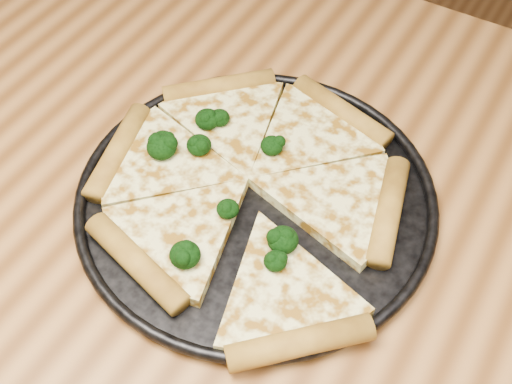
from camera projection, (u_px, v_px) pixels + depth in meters
The scene contains 4 objects.
dining_table at pixel (208, 296), 0.69m from camera, with size 1.20×0.90×0.75m.
pizza_pan at pixel (256, 198), 0.64m from camera, with size 0.34×0.34×0.02m.
pizza at pixel (250, 185), 0.64m from camera, with size 0.33×0.33×0.02m.
broccoli_florets at pixel (212, 176), 0.63m from camera, with size 0.19×0.18×0.02m.
Camera 1 is at (0.22, -0.28, 1.26)m, focal length 47.69 mm.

